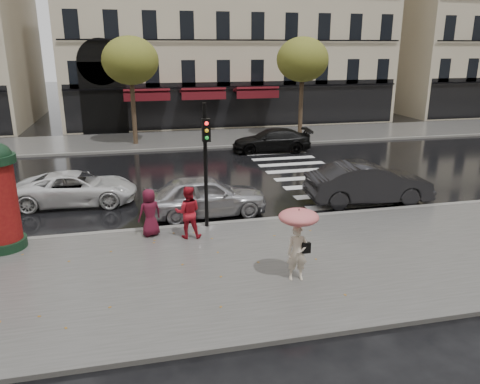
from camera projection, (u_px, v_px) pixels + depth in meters
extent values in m
plane|color=black|center=(219.00, 265.00, 13.39)|extent=(160.00, 160.00, 0.00)
cube|color=#474744|center=(222.00, 271.00, 12.90)|extent=(90.00, 7.00, 0.12)
cube|color=#474744|center=(166.00, 140.00, 31.05)|extent=(90.00, 6.00, 0.12)
cube|color=slate|center=(203.00, 225.00, 16.16)|extent=(90.00, 0.25, 0.14)
cube|color=slate|center=(170.00, 149.00, 28.25)|extent=(90.00, 0.25, 0.14)
cube|color=silver|center=(301.00, 170.00, 23.61)|extent=(3.60, 11.75, 0.01)
cylinder|color=#38281C|center=(133.00, 104.00, 28.93)|extent=(0.28, 0.28, 5.20)
ellipsoid|color=#4C5F1E|center=(130.00, 60.00, 28.16)|extent=(3.40, 3.40, 2.89)
cylinder|color=#38281C|center=(301.00, 100.00, 31.31)|extent=(0.28, 0.28, 5.20)
ellipsoid|color=#4C5F1E|center=(303.00, 59.00, 30.54)|extent=(3.40, 3.40, 2.89)
imported|color=beige|center=(297.00, 253.00, 12.10)|extent=(0.60, 0.44, 1.49)
cylinder|color=black|center=(298.00, 235.00, 11.95)|extent=(0.02, 0.02, 0.94)
ellipsoid|color=#DD2969|center=(299.00, 217.00, 11.80)|extent=(1.03, 1.03, 0.36)
cone|color=black|center=(299.00, 209.00, 11.74)|extent=(0.04, 0.04, 0.08)
cube|color=black|center=(306.00, 248.00, 12.05)|extent=(0.22, 0.10, 0.28)
imported|color=#AE1522|center=(188.00, 212.00, 14.79)|extent=(0.92, 0.76, 1.69)
imported|color=#551123|center=(150.00, 213.00, 14.96)|extent=(0.89, 0.75, 1.55)
cylinder|color=black|center=(4.00, 243.00, 14.20)|extent=(1.33, 1.33, 0.29)
cylinder|color=black|center=(206.00, 167.00, 15.36)|extent=(0.12, 0.12, 4.16)
cube|color=black|center=(206.00, 130.00, 14.78)|extent=(0.27, 0.20, 0.73)
imported|color=#AAAAAF|center=(205.00, 196.00, 17.13)|extent=(4.53, 1.95, 1.52)
imported|color=black|center=(368.00, 183.00, 18.53)|extent=(5.02, 2.05, 1.62)
imported|color=silver|center=(77.00, 188.00, 18.43)|extent=(4.76, 2.43, 1.29)
imported|color=black|center=(271.00, 140.00, 27.77)|extent=(4.79, 2.30, 1.35)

